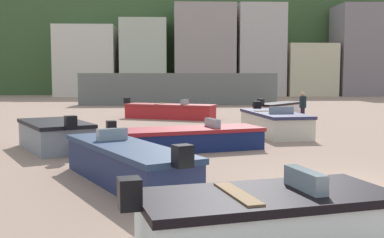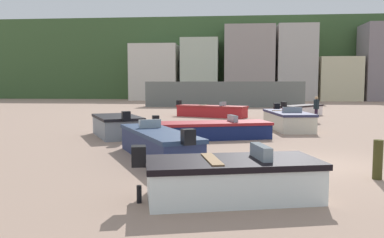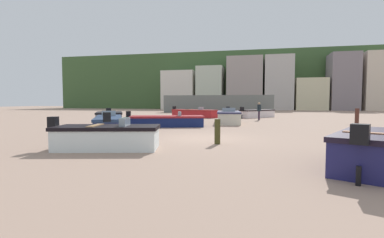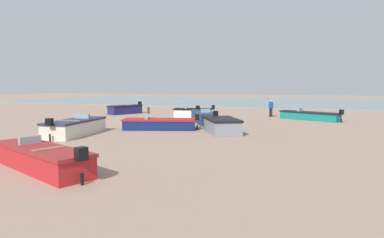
{
  "view_description": "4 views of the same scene",
  "coord_description": "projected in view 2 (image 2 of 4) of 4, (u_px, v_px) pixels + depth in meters",
  "views": [
    {
      "loc": [
        -3.99,
        -9.8,
        2.43
      ],
      "look_at": [
        -3.01,
        9.44,
        0.65
      ],
      "focal_mm": 44.16,
      "sensor_mm": 36.0,
      "label": 1
    },
    {
      "loc": [
        -2.76,
        -11.37,
        2.34
      ],
      "look_at": [
        -4.15,
        4.07,
        0.96
      ],
      "focal_mm": 36.6,
      "sensor_mm": 36.0,
      "label": 2
    },
    {
      "loc": [
        2.36,
        -12.4,
        1.66
      ],
      "look_at": [
        -2.03,
        7.33,
        0.41
      ],
      "focal_mm": 26.31,
      "sensor_mm": 36.0,
      "label": 3
    },
    {
      "loc": [
        -12.62,
        25.86,
        2.97
      ],
      "look_at": [
        -5.37,
        4.73,
        0.71
      ],
      "focal_mm": 31.23,
      "sensor_mm": 36.0,
      "label": 4
    }
  ],
  "objects": [
    {
      "name": "boat_red_2",
      "position": [
        211.0,
        111.0,
        28.12
      ],
      "size": [
        5.32,
        3.24,
        1.15
      ],
      "rotation": [
        0.0,
        0.0,
        4.31
      ],
      "color": "red",
      "rests_on": "ground"
    },
    {
      "name": "boat_navy_1",
      "position": [
        214.0,
        130.0,
        16.92
      ],
      "size": [
        5.15,
        2.96,
        1.04
      ],
      "rotation": [
        0.0,
        0.0,
        5.01
      ],
      "color": "#111E52",
      "rests_on": "ground"
    },
    {
      "name": "boat_navy_8",
      "position": [
        158.0,
        144.0,
        12.3
      ],
      "size": [
        3.41,
        4.93,
        1.21
      ],
      "rotation": [
        0.0,
        0.0,
        0.48
      ],
      "color": "navy",
      "rests_on": "ground"
    },
    {
      "name": "boat_grey_3",
      "position": [
        117.0,
        126.0,
        17.6
      ],
      "size": [
        3.13,
        3.84,
        1.25
      ],
      "rotation": [
        0.0,
        0.0,
        0.48
      ],
      "color": "gray",
      "rests_on": "ground"
    },
    {
      "name": "townhouse_centre",
      "position": [
        294.0,
        63.0,
        56.94
      ],
      "size": [
        5.45,
        6.35,
        10.76
      ],
      "primitive_type": "cube",
      "color": "beige",
      "rests_on": "ground"
    },
    {
      "name": "townhouse_far_left",
      "position": [
        155.0,
        73.0,
        58.83
      ],
      "size": [
        6.88,
        6.22,
        8.19
      ],
      "primitive_type": "cube",
      "color": "silver",
      "rests_on": "ground"
    },
    {
      "name": "mooring_post_mid_beach",
      "position": [
        378.0,
        160.0,
        9.63
      ],
      "size": [
        0.23,
        0.23,
        0.98
      ],
      "primitive_type": "cylinder",
      "color": "#3E3D1B",
      "rests_on": "ground"
    },
    {
      "name": "headland_hill",
      "position": [
        242.0,
        63.0,
        76.15
      ],
      "size": [
        90.0,
        32.0,
        12.84
      ],
      "primitive_type": "cube",
      "color": "#3C5A31",
      "rests_on": "ground"
    },
    {
      "name": "harbor_pier",
      "position": [
        224.0,
        94.0,
        41.17
      ],
      "size": [
        16.32,
        2.4,
        2.63
      ],
      "primitive_type": "cube",
      "color": "slate",
      "rests_on": "ground"
    },
    {
      "name": "boat_white_4",
      "position": [
        301.0,
        111.0,
        28.66
      ],
      "size": [
        3.8,
        4.21,
        1.14
      ],
      "rotation": [
        0.0,
        0.0,
        5.59
      ],
      "color": "white",
      "rests_on": "ground"
    },
    {
      "name": "townhouse_centre_right",
      "position": [
        337.0,
        79.0,
        56.36
      ],
      "size": [
        5.79,
        5.85,
        6.18
      ],
      "primitive_type": "cube",
      "color": "beige",
      "rests_on": "ground"
    },
    {
      "name": "boat_white_0",
      "position": [
        232.0,
        178.0,
        7.97
      ],
      "size": [
        3.91,
        2.36,
        1.14
      ],
      "rotation": [
        0.0,
        0.0,
        4.95
      ],
      "color": "white",
      "rests_on": "ground"
    },
    {
      "name": "boat_cream_7",
      "position": [
        288.0,
        120.0,
        20.5
      ],
      "size": [
        2.2,
        4.96,
        1.24
      ],
      "rotation": [
        0.0,
        0.0,
        3.25
      ],
      "color": "beige",
      "rests_on": "ground"
    },
    {
      "name": "townhouse_left",
      "position": [
        200.0,
        70.0,
        58.3
      ],
      "size": [
        5.35,
        6.44,
        8.97
      ],
      "primitive_type": "cube",
      "color": "beige",
      "rests_on": "ground"
    },
    {
      "name": "ground_plane",
      "position": [
        323.0,
        166.0,
        11.24
      ],
      "size": [
        160.0,
        160.0,
        0.0
      ],
      "primitive_type": "plane",
      "color": "#9F816E"
    },
    {
      "name": "beach_walker_distant",
      "position": [
        316.0,
        107.0,
        24.27
      ],
      "size": [
        0.36,
        0.53,
        1.62
      ],
      "rotation": [
        0.0,
        0.0,
        4.76
      ],
      "color": "#27172B",
      "rests_on": "ground"
    },
    {
      "name": "townhouse_centre_left",
      "position": [
        248.0,
        64.0,
        57.44
      ],
      "size": [
        7.07,
        6.14,
        10.73
      ],
      "primitive_type": "cube",
      "color": "#A59792",
      "rests_on": "ground"
    },
    {
      "name": "townhouse_right",
      "position": [
        380.0,
        63.0,
        55.38
      ],
      "size": [
        4.99,
        5.33,
        10.83
      ],
      "primitive_type": "cube",
      "color": "gray",
      "rests_on": "ground"
    }
  ]
}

